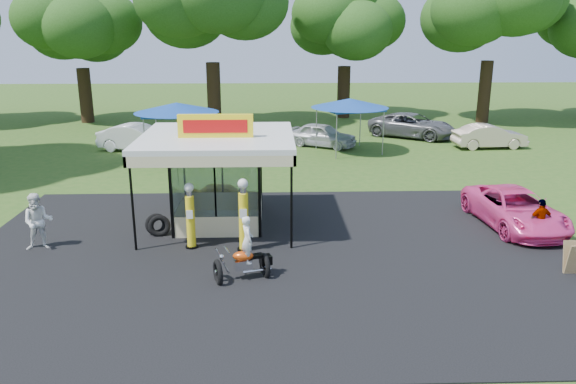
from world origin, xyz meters
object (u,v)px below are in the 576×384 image
(tent_east, at_px, (350,104))
(kiosk_car, at_px, (225,195))
(bg_car_a, at_px, (139,138))
(bg_car_b, at_px, (221,134))
(motorcycle, at_px, (246,254))
(a_frame_sign, at_px, (574,259))
(spectator_west, at_px, (38,222))
(bg_car_d, at_px, (412,125))
(gas_pump_left, at_px, (190,218))
(pink_sedan, at_px, (515,209))
(gas_station_kiosk, at_px, (219,178))
(bg_car_e, at_px, (489,136))
(tent_west, at_px, (177,108))
(bg_car_c, at_px, (322,135))
(gas_pump_right, at_px, (244,217))
(spectator_east_b, at_px, (540,221))

(tent_east, bearing_deg, kiosk_car, -122.38)
(bg_car_a, distance_m, bg_car_b, 4.90)
(motorcycle, xyz_separation_m, a_frame_sign, (9.69, -0.00, -0.27))
(motorcycle, height_order, bg_car_b, motorcycle)
(a_frame_sign, xyz_separation_m, kiosk_car, (-10.83, 7.00, -0.02))
(spectator_west, xyz_separation_m, bg_car_d, (17.08, 19.17, -0.17))
(motorcycle, xyz_separation_m, spectator_west, (-6.86, 2.51, 0.18))
(motorcycle, bearing_deg, gas_pump_left, 110.22)
(pink_sedan, bearing_deg, gas_station_kiosk, 171.99)
(motorcycle, relative_size, tent_east, 0.44)
(kiosk_car, bearing_deg, tent_east, -32.38)
(bg_car_b, bearing_deg, gas_pump_left, -175.76)
(spectator_west, bearing_deg, bg_car_d, 35.21)
(gas_station_kiosk, xyz_separation_m, spectator_west, (-5.72, -2.28, -0.82))
(gas_station_kiosk, bearing_deg, bg_car_e, 41.15)
(gas_station_kiosk, relative_size, tent_east, 1.21)
(motorcycle, xyz_separation_m, bg_car_e, (14.04, 18.05, -0.06))
(gas_station_kiosk, height_order, bg_car_d, gas_station_kiosk)
(a_frame_sign, distance_m, tent_west, 20.88)
(bg_car_c, distance_m, tent_west, 9.16)
(pink_sedan, bearing_deg, gas_pump_right, -172.90)
(bg_car_c, bearing_deg, spectator_east_b, -129.97)
(gas_station_kiosk, xyz_separation_m, kiosk_car, (-0.00, 2.21, -1.30))
(pink_sedan, height_order, bg_car_c, bg_car_c)
(kiosk_car, relative_size, tent_east, 0.63)
(spectator_east_b, height_order, bg_car_d, bg_car_d)
(gas_pump_left, relative_size, motorcycle, 1.13)
(gas_station_kiosk, distance_m, tent_east, 14.09)
(gas_pump_right, bearing_deg, bg_car_d, 62.10)
(a_frame_sign, height_order, spectator_west, spectator_west)
(gas_station_kiosk, distance_m, gas_pump_left, 2.59)
(spectator_west, height_order, tent_west, tent_west)
(a_frame_sign, bearing_deg, gas_station_kiosk, 156.62)
(spectator_west, relative_size, tent_west, 0.42)
(motorcycle, bearing_deg, spectator_east_b, -3.07)
(gas_pump_left, xyz_separation_m, bg_car_a, (-5.12, 15.45, -0.29))
(kiosk_car, xyz_separation_m, spectator_east_b, (11.00, -4.40, 0.29))
(pink_sedan, relative_size, bg_car_d, 0.88)
(spectator_east_b, bearing_deg, pink_sedan, -92.87)
(bg_car_b, relative_size, tent_east, 1.20)
(spectator_west, relative_size, bg_car_b, 0.36)
(spectator_east_b, relative_size, bg_car_a, 0.32)
(gas_pump_right, xyz_separation_m, kiosk_car, (-1.00, 4.88, -0.70))
(tent_east, bearing_deg, spectator_west, -129.67)
(spectator_west, relative_size, bg_car_e, 0.44)
(kiosk_car, relative_size, bg_car_c, 0.67)
(gas_pump_right, distance_m, bg_car_a, 17.19)
(bg_car_c, bearing_deg, kiosk_car, -173.32)
(bg_car_b, bearing_deg, bg_car_c, -90.26)
(gas_pump_right, height_order, bg_car_c, gas_pump_right)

